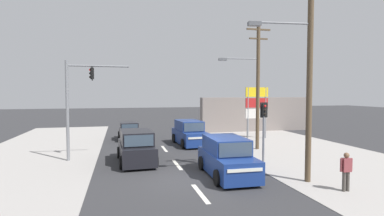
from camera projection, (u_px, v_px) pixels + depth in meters
ground_plane at (189, 180)px, 14.06m from camera, size 140.00×140.00×0.00m
lane_dash_near at (200, 193)px, 12.12m from camera, size 0.20×2.40×0.01m
lane_dash_mid at (177, 165)px, 16.97m from camera, size 0.20×2.40×0.01m
lane_dash_far at (164, 149)px, 21.83m from camera, size 0.20×2.40×0.01m
kerb_right_verge at (326, 160)px, 18.12m from camera, size 10.00×44.00×0.02m
kerb_left_verge at (17, 169)px, 15.94m from camera, size 8.00×40.00×0.02m
utility_pole_foreground_right at (307, 65)px, 13.42m from camera, size 3.78×0.59×9.94m
utility_pole_midground_right at (256, 82)px, 21.41m from camera, size 3.78×0.58×9.04m
traffic_signal_mast at (77, 97)px, 17.87m from camera, size 3.69×0.44×6.00m
pedestal_signal_right_kerb at (264, 123)px, 16.37m from camera, size 0.44×0.29×3.56m
shopping_plaza_sign at (257, 105)px, 26.51m from camera, size 2.10×0.16×4.60m
shopfront_wall_far at (255, 114)px, 32.09m from camera, size 12.00×1.00×3.60m
suv_crossing_left at (227, 158)px, 14.70m from camera, size 2.13×4.57×1.90m
hatchback_kerbside_parked at (129, 132)px, 26.16m from camera, size 1.87×3.69×1.53m
suv_oncoming_mid at (136, 147)px, 17.50m from camera, size 2.22×4.61×1.90m
suv_receding_far at (189, 133)px, 23.58m from camera, size 2.26×4.63×1.90m
pedestrian_at_kerb at (346, 170)px, 12.29m from camera, size 0.56×0.24×1.63m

